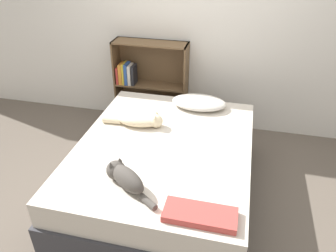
% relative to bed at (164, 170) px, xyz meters
% --- Properties ---
extents(ground_plane, '(8.00, 8.00, 0.00)m').
position_rel_bed_xyz_m(ground_plane, '(0.00, 0.00, -0.28)').
color(ground_plane, brown).
extents(wall_back, '(8.00, 0.06, 2.50)m').
position_rel_bed_xyz_m(wall_back, '(0.00, 1.43, 0.97)').
color(wall_back, silver).
rests_on(wall_back, ground_plane).
extents(bed, '(1.54, 1.91, 0.57)m').
position_rel_bed_xyz_m(bed, '(0.00, 0.00, 0.00)').
color(bed, '#333338').
rests_on(bed, ground_plane).
extents(pillow, '(0.57, 0.35, 0.11)m').
position_rel_bed_xyz_m(pillow, '(0.19, 0.75, 0.34)').
color(pillow, beige).
rests_on(pillow, bed).
extents(cat_light, '(0.59, 0.20, 0.15)m').
position_rel_bed_xyz_m(cat_light, '(-0.29, 0.25, 0.35)').
color(cat_light, beige).
rests_on(cat_light, bed).
extents(cat_dark, '(0.46, 0.35, 0.17)m').
position_rel_bed_xyz_m(cat_dark, '(-0.15, -0.58, 0.37)').
color(cat_dark, '#47423D').
rests_on(cat_dark, bed).
extents(bookshelf, '(0.89, 0.26, 1.06)m').
position_rel_bed_xyz_m(bookshelf, '(-0.52, 1.30, 0.27)').
color(bookshelf, brown).
rests_on(bookshelf, ground_plane).
extents(blanket_fold, '(0.48, 0.20, 0.05)m').
position_rel_bed_xyz_m(blanket_fold, '(0.43, -0.76, 0.31)').
color(blanket_fold, '#B2423D').
rests_on(blanket_fold, bed).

